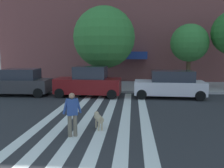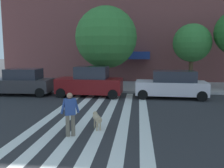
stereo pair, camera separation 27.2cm
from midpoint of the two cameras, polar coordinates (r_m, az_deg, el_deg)
The scene contains 10 objects.
ground_plane at distance 10.84m, azimuth -5.23°, elevation -8.94°, with size 160.00×160.00×0.00m, color #2B2B2D.
sidewalk_far at distance 20.98m, azimuth 0.52°, elevation -0.47°, with size 80.00×6.00×0.15m, color #ACA3A4.
crosswalk_stripes at distance 10.78m, azimuth -3.61°, elevation -8.99°, with size 4.95×14.38×0.01m.
parked_car_near_curb at distance 18.17m, azimuth -20.41°, elevation 0.39°, with size 4.35×2.08×1.89m.
parked_car_behind_first at distance 16.53m, azimuth -4.84°, elevation 0.37°, with size 4.58×2.06×2.09m.
parked_car_third_in_line at distance 16.40m, azimuth 14.64°, elevation -0.15°, with size 4.71×2.07×1.84m.
street_tree_nearest at distance 19.01m, azimuth -1.01°, elevation 11.14°, with size 4.85×4.85×6.49m.
street_tree_middle at distance 20.28m, azimuth 19.11°, elevation 9.31°, with size 3.05×3.05×5.18m.
pedestrian_dog_walker at distance 8.85m, azimuth -9.21°, elevation -6.65°, with size 0.68×0.37×1.64m.
dog_on_leash at distance 9.69m, azimuth -2.84°, elevation -8.22°, with size 0.51×0.94×0.65m.
Camera 2 is at (2.25, -2.65, 3.14)m, focal length 37.88 mm.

